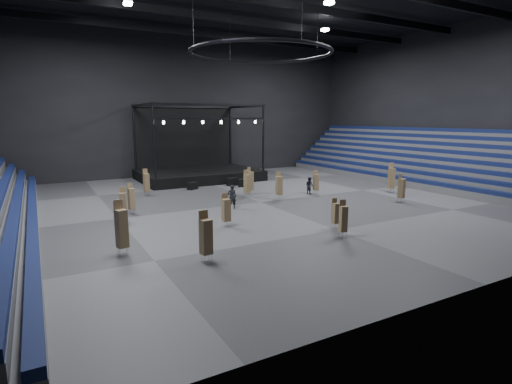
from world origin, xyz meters
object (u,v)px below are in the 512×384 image
chair_stack_0 (343,218)px  chair_stack_8 (131,198)px  chair_stack_10 (123,204)px  chair_stack_11 (335,213)px  chair_stack_2 (146,182)px  chair_stack_13 (391,178)px  chair_stack_6 (401,188)px  stage (196,167)px  chair_stack_7 (250,180)px  flight_case_mid (244,183)px  crew_member (309,185)px  chair_stack_12 (226,210)px  chair_stack_9 (206,236)px  chair_stack_1 (247,183)px  man_center (232,197)px  chair_stack_3 (121,228)px  flight_case_right (232,182)px  chair_stack_4 (279,185)px  flight_case_left (193,186)px

chair_stack_0 → chair_stack_8: size_ratio=0.98×
chair_stack_10 → chair_stack_11: 15.41m
chair_stack_2 → chair_stack_13: (22.29, -10.45, 0.19)m
chair_stack_6 → chair_stack_8: (-22.27, 7.39, -0.10)m
stage → chair_stack_7: (1.12, -12.24, -0.08)m
flight_case_mid → chair_stack_13: bearing=-42.6°
chair_stack_2 → crew_member: 16.17m
chair_stack_2 → chair_stack_12: 14.34m
chair_stack_9 → chair_stack_8: bearing=87.3°
chair_stack_1 → man_center: size_ratio=1.29×
chair_stack_10 → chair_stack_13: chair_stack_13 is taller
chair_stack_12 → chair_stack_7: bearing=54.3°
chair_stack_10 → chair_stack_0: bearing=-24.5°
chair_stack_13 → crew_member: bearing=174.9°
chair_stack_3 → man_center: chair_stack_3 is taller
flight_case_right → chair_stack_4: 9.32m
chair_stack_0 → crew_member: bearing=76.7°
chair_stack_8 → man_center: bearing=-26.7°
chair_stack_6 → chair_stack_3: bearing=172.4°
chair_stack_0 → chair_stack_10: size_ratio=0.95×
flight_case_mid → chair_stack_13: chair_stack_13 is taller
stage → chair_stack_3: size_ratio=4.47×
flight_case_mid → chair_stack_13: 15.60m
chair_stack_2 → chair_stack_10: (-3.94, -9.06, -0.05)m
chair_stack_10 → chair_stack_3: bearing=-82.3°
chair_stack_9 → crew_member: chair_stack_9 is taller
flight_case_left → chair_stack_12: size_ratio=0.49×
chair_stack_7 → chair_stack_13: size_ratio=0.88×
chair_stack_0 → chair_stack_6: size_ratio=0.93×
flight_case_mid → crew_member: bearing=-61.8°
flight_case_mid → chair_stack_0: size_ratio=0.54×
chair_stack_2 → chair_stack_13: size_ratio=0.87×
chair_stack_4 → man_center: 5.76m
chair_stack_4 → crew_member: 4.26m
chair_stack_8 → crew_member: bearing=-10.6°
chair_stack_8 → chair_stack_12: chair_stack_8 is taller
chair_stack_1 → chair_stack_4: size_ratio=1.01×
chair_stack_1 → chair_stack_8: size_ratio=1.07×
stage → chair_stack_0: bearing=-91.5°
chair_stack_9 → man_center: 12.74m
chair_stack_12 → man_center: bearing=60.6°
stage → chair_stack_7: bearing=-84.7°
flight_case_mid → flight_case_right: bearing=119.1°
chair_stack_2 → man_center: chair_stack_2 is taller
flight_case_mid → chair_stack_2: size_ratio=0.49×
chair_stack_13 → stage: bearing=146.4°
chair_stack_3 → chair_stack_10: size_ratio=1.22×
chair_stack_0 → chair_stack_3: 13.47m
flight_case_left → chair_stack_8: size_ratio=0.47×
stage → chair_stack_8: (-11.20, -15.15, -0.20)m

